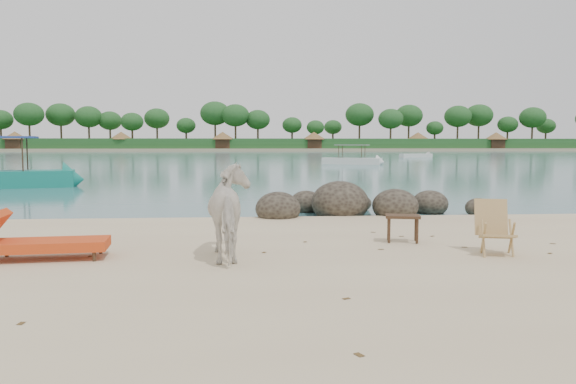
# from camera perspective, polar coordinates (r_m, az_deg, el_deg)

# --- Properties ---
(water) EXTENTS (400.00, 400.00, 0.00)m
(water) POSITION_cam_1_polar(r_m,az_deg,el_deg) (98.06, -3.64, 3.84)
(water) COLOR #36636C
(water) RESTS_ON ground
(far_shore) EXTENTS (420.00, 90.00, 1.40)m
(far_shore) POSITION_cam_1_polar(r_m,az_deg,el_deg) (178.05, -3.95, 4.33)
(far_shore) COLOR tan
(far_shore) RESTS_ON ground
(far_scenery) EXTENTS (420.00, 18.00, 9.50)m
(far_scenery) POSITION_cam_1_polar(r_m,az_deg,el_deg) (144.75, -3.86, 5.43)
(far_scenery) COLOR #1E4C1E
(far_scenery) RESTS_ON ground
(boulders) EXTENTS (6.33, 2.89, 1.15)m
(boulders) POSITION_cam_1_polar(r_m,az_deg,el_deg) (15.10, 6.65, -1.38)
(boulders) COLOR black
(boulders) RESTS_ON ground
(cow) EXTENTS (1.09, 1.91, 1.52)m
(cow) POSITION_cam_1_polar(r_m,az_deg,el_deg) (9.06, -5.52, -2.11)
(cow) COLOR white
(cow) RESTS_ON ground
(side_table) EXTENTS (0.70, 0.53, 0.51)m
(side_table) POSITION_cam_1_polar(r_m,az_deg,el_deg) (10.71, 11.56, -3.84)
(side_table) COLOR #312313
(side_table) RESTS_ON ground
(lounge_chair) EXTENTS (2.33, 1.01, 0.68)m
(lounge_chair) POSITION_cam_1_polar(r_m,az_deg,el_deg) (9.76, -23.11, -4.48)
(lounge_chair) COLOR red
(lounge_chair) RESTS_ON ground
(deck_chair) EXTENTS (0.72, 0.76, 0.91)m
(deck_chair) POSITION_cam_1_polar(r_m,az_deg,el_deg) (9.90, 20.53, -3.61)
(deck_chair) COLOR tan
(deck_chair) RESTS_ON ground
(boat_mid) EXTENTS (6.04, 3.99, 2.96)m
(boat_mid) POSITION_cam_1_polar(r_m,az_deg,el_deg) (52.11, 6.51, 4.48)
(boat_mid) COLOR silver
(boat_mid) RESTS_ON water
(boat_far) EXTENTS (5.45, 2.82, 0.62)m
(boat_far) POSITION_cam_1_polar(r_m,az_deg,el_deg) (79.75, 12.86, 3.69)
(boat_far) COLOR silver
(boat_far) RESTS_ON water
(dead_leaves) EXTENTS (9.03, 6.81, 0.00)m
(dead_leaves) POSITION_cam_1_polar(r_m,az_deg,el_deg) (9.24, 7.22, -6.74)
(dead_leaves) COLOR brown
(dead_leaves) RESTS_ON ground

